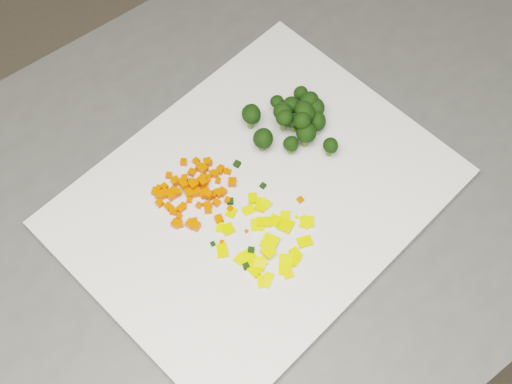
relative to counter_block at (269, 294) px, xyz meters
name	(u,v)px	position (x,y,z in m)	size (l,w,h in m)	color
counter_block	(269,294)	(0.00, 0.00, 0.00)	(1.05, 0.73, 0.90)	#4D4D4A
cutting_board	(256,198)	(-0.04, -0.02, 0.46)	(0.47, 0.37, 0.01)	silver
carrot_pile	(195,188)	(-0.11, 0.01, 0.48)	(0.11, 0.11, 0.03)	#EF4302
pepper_pile	(265,237)	(-0.05, -0.09, 0.47)	(0.12, 0.12, 0.02)	yellow
broccoli_pile	(295,116)	(0.05, 0.05, 0.49)	(0.13, 0.13, 0.06)	black
carrot_cube_0	(204,195)	(-0.10, 0.00, 0.47)	(0.01, 0.01, 0.01)	#EF4302
carrot_cube_1	(191,224)	(-0.13, -0.03, 0.47)	(0.01, 0.01, 0.01)	#EF4302
carrot_cube_2	(218,181)	(-0.07, 0.01, 0.47)	(0.01, 0.01, 0.01)	#EF4302
carrot_cube_3	(211,195)	(-0.09, 0.00, 0.47)	(0.01, 0.01, 0.01)	#EF4302
carrot_cube_4	(212,173)	(-0.08, 0.03, 0.47)	(0.01, 0.01, 0.01)	#EF4302
carrot_cube_5	(219,193)	(-0.08, -0.01, 0.47)	(0.01, 0.01, 0.01)	#EF4302
carrot_cube_6	(179,224)	(-0.14, -0.03, 0.47)	(0.01, 0.01, 0.01)	#EF4302
carrot_cube_7	(175,192)	(-0.13, 0.02, 0.47)	(0.01, 0.01, 0.01)	#EF4302
carrot_cube_8	(217,203)	(-0.09, -0.02, 0.47)	(0.01, 0.01, 0.01)	#EF4302
carrot_cube_9	(232,182)	(-0.06, 0.00, 0.47)	(0.01, 0.01, 0.01)	#EF4302
carrot_cube_10	(175,181)	(-0.13, 0.03, 0.47)	(0.01, 0.01, 0.01)	#EF4302
carrot_cube_11	(180,209)	(-0.13, -0.01, 0.47)	(0.01, 0.01, 0.01)	#EF4302
carrot_cube_12	(205,189)	(-0.10, 0.01, 0.47)	(0.01, 0.01, 0.01)	#EF4302
carrot_cube_13	(164,194)	(-0.15, 0.02, 0.47)	(0.01, 0.01, 0.01)	#EF4302
carrot_cube_14	(208,195)	(-0.10, -0.01, 0.47)	(0.01, 0.01, 0.01)	#EF4302
carrot_cube_15	(190,194)	(-0.12, 0.01, 0.47)	(0.01, 0.01, 0.01)	#EF4302
carrot_cube_16	(192,183)	(-0.11, 0.02, 0.47)	(0.01, 0.01, 0.01)	#EF4302
carrot_cube_17	(174,212)	(-0.14, -0.01, 0.47)	(0.01, 0.01, 0.01)	#EF4302
carrot_cube_18	(207,162)	(-0.08, 0.04, 0.47)	(0.01, 0.01, 0.01)	#EF4302
carrot_cube_19	(200,167)	(-0.09, 0.04, 0.47)	(0.01, 0.01, 0.01)	#EF4302
carrot_cube_20	(170,192)	(-0.14, 0.02, 0.47)	(0.01, 0.01, 0.01)	#EF4302
carrot_cube_21	(208,206)	(-0.10, -0.02, 0.47)	(0.01, 0.01, 0.01)	#EF4302
carrot_cube_22	(197,194)	(-0.11, 0.01, 0.47)	(0.01, 0.01, 0.01)	#EF4302
carrot_cube_23	(203,169)	(-0.09, 0.04, 0.47)	(0.01, 0.01, 0.01)	#EF4302
carrot_cube_24	(168,207)	(-0.15, 0.00, 0.47)	(0.01, 0.01, 0.01)	#EF4302
carrot_cube_25	(194,185)	(-0.11, 0.02, 0.47)	(0.01, 0.01, 0.01)	#EF4302
carrot_cube_26	(181,183)	(-0.12, 0.02, 0.48)	(0.01, 0.01, 0.01)	#EF4302
carrot_cube_27	(184,185)	(-0.12, 0.02, 0.48)	(0.01, 0.01, 0.01)	#EF4302
carrot_cube_28	(209,162)	(-0.08, 0.04, 0.47)	(0.01, 0.01, 0.01)	#EF4302
carrot_cube_29	(176,224)	(-0.15, -0.03, 0.47)	(0.01, 0.01, 0.01)	#EF4302
carrot_cube_30	(196,192)	(-0.11, 0.01, 0.47)	(0.01, 0.01, 0.01)	#EF4302
carrot_cube_31	(171,196)	(-0.14, 0.01, 0.47)	(0.01, 0.01, 0.01)	#EF4302
carrot_cube_32	(222,192)	(-0.08, -0.01, 0.47)	(0.01, 0.01, 0.01)	#EF4302
carrot_cube_33	(178,192)	(-0.13, 0.01, 0.47)	(0.01, 0.01, 0.01)	#EF4302
carrot_cube_34	(203,182)	(-0.09, 0.01, 0.48)	(0.01, 0.01, 0.01)	#EF4302
carrot_cube_35	(202,194)	(-0.10, 0.00, 0.47)	(0.01, 0.01, 0.01)	#EF4302
carrot_cube_36	(216,192)	(-0.08, 0.00, 0.47)	(0.01, 0.01, 0.01)	#EF4302
carrot_cube_37	(182,182)	(-0.12, 0.03, 0.47)	(0.01, 0.01, 0.01)	#EF4302
carrot_cube_38	(184,206)	(-0.13, -0.01, 0.47)	(0.01, 0.01, 0.01)	#EF4302
carrot_cube_39	(192,172)	(-0.10, 0.04, 0.47)	(0.01, 0.01, 0.01)	#EF4302
carrot_cube_40	(160,195)	(-0.15, 0.02, 0.47)	(0.01, 0.01, 0.01)	#EF4302
carrot_cube_41	(185,178)	(-0.11, 0.03, 0.47)	(0.01, 0.01, 0.01)	#EF4302
carrot_cube_42	(165,192)	(-0.14, 0.02, 0.47)	(0.01, 0.01, 0.01)	#EF4302
carrot_cube_43	(216,174)	(-0.07, 0.02, 0.47)	(0.01, 0.01, 0.01)	#EF4302
carrot_cube_44	(221,168)	(-0.06, 0.03, 0.47)	(0.01, 0.01, 0.01)	#EF4302
carrot_cube_45	(220,171)	(-0.07, 0.03, 0.47)	(0.01, 0.01, 0.01)	#EF4302
carrot_cube_46	(190,191)	(-0.11, 0.01, 0.47)	(0.01, 0.01, 0.01)	#EF4302
carrot_cube_47	(156,191)	(-0.16, 0.03, 0.47)	(0.01, 0.01, 0.01)	#EF4302
carrot_cube_48	(196,161)	(-0.09, 0.05, 0.47)	(0.01, 0.01, 0.01)	#EF4302
carrot_cube_49	(207,181)	(-0.09, 0.02, 0.47)	(0.01, 0.01, 0.01)	#EF4302
carrot_cube_50	(226,171)	(-0.06, 0.02, 0.47)	(0.01, 0.01, 0.01)	#EF4302
carrot_cube_51	(199,205)	(-0.11, -0.01, 0.47)	(0.01, 0.01, 0.01)	#EF4302
carrot_cube_52	(169,175)	(-0.13, 0.05, 0.47)	(0.01, 0.01, 0.01)	#EF4302
carrot_cube_53	(172,210)	(-0.15, -0.01, 0.47)	(0.01, 0.01, 0.01)	#EF4302
carrot_cube_54	(208,210)	(-0.10, -0.02, 0.47)	(0.01, 0.01, 0.01)	#EF4302
carrot_cube_55	(164,187)	(-0.14, 0.03, 0.47)	(0.01, 0.01, 0.01)	#EF4302
carrot_cube_56	(190,200)	(-0.12, 0.00, 0.47)	(0.01, 0.01, 0.01)	#EF4302
carrot_cube_57	(173,191)	(-0.13, 0.02, 0.47)	(0.01, 0.01, 0.01)	#EF4302
carrot_cube_58	(189,193)	(-0.12, 0.01, 0.47)	(0.01, 0.01, 0.01)	#EF4302
carrot_cube_59	(203,179)	(-0.09, 0.02, 0.47)	(0.01, 0.01, 0.01)	#EF4302
carrot_cube_60	(201,182)	(-0.10, 0.02, 0.47)	(0.01, 0.01, 0.01)	#EF4302
carrot_cube_61	(210,163)	(-0.08, 0.04, 0.47)	(0.01, 0.01, 0.01)	#EF4302
carrot_cube_62	(179,216)	(-0.14, -0.02, 0.47)	(0.01, 0.01, 0.01)	#EF4302
carrot_cube_63	(193,185)	(-0.11, 0.01, 0.48)	(0.01, 0.01, 0.01)	#EF4302
carrot_cube_64	(208,178)	(-0.09, 0.02, 0.47)	(0.01, 0.01, 0.01)	#EF4302
carrot_cube_65	(160,203)	(-0.16, 0.01, 0.47)	(0.01, 0.01, 0.01)	#EF4302
carrot_cube_66	(230,209)	(-0.08, -0.03, 0.47)	(0.01, 0.01, 0.01)	#EF4302
carrot_cube_67	(228,200)	(-0.07, -0.02, 0.47)	(0.01, 0.01, 0.01)	#EF4302
carrot_cube_68	(195,221)	(-0.12, -0.03, 0.47)	(0.01, 0.01, 0.01)	#EF4302
carrot_cube_69	(196,226)	(-0.12, -0.04, 0.47)	(0.01, 0.01, 0.01)	#EF4302
carrot_cube_70	(159,188)	(-0.15, 0.03, 0.47)	(0.01, 0.01, 0.01)	#EF4302
carrot_cube_71	(219,219)	(-0.09, -0.04, 0.47)	(0.01, 0.01, 0.01)	#EF4302
carrot_cube_72	(184,162)	(-0.11, 0.06, 0.47)	(0.01, 0.01, 0.01)	#EF4302
pepper_chunk_0	(253,261)	(-0.08, -0.11, 0.46)	(0.02, 0.02, 0.00)	yellow
pepper_chunk_1	(286,259)	(-0.04, -0.12, 0.47)	(0.01, 0.02, 0.01)	yellow
pepper_chunk_2	(253,198)	(-0.04, -0.03, 0.46)	(0.02, 0.01, 0.00)	yellow
pepper_chunk_3	(267,280)	(-0.07, -0.14, 0.46)	(0.02, 0.01, 0.00)	yellow
pepper_chunk_4	(263,281)	(-0.07, -0.14, 0.46)	(0.01, 0.02, 0.00)	yellow
pepper_chunk_5	(285,218)	(-0.01, -0.07, 0.46)	(0.01, 0.02, 0.00)	yellow
pepper_chunk_6	(248,210)	(-0.05, -0.04, 0.46)	(0.02, 0.01, 0.00)	yellow
pepper_chunk_7	(287,271)	(-0.04, -0.14, 0.47)	(0.02, 0.01, 0.01)	yellow
pepper_chunk_8	(275,221)	(-0.03, -0.07, 0.46)	(0.01, 0.01, 0.00)	yellow
pepper_chunk_9	(306,222)	(0.01, -0.09, 0.47)	(0.02, 0.01, 0.00)	yellow
pepper_chunk_10	(307,222)	(0.01, -0.09, 0.47)	(0.02, 0.02, 0.00)	yellow
pepper_chunk_11	(264,222)	(-0.04, -0.07, 0.47)	(0.02, 0.01, 0.01)	yellow
pepper_chunk_12	(265,204)	(-0.03, -0.04, 0.47)	(0.01, 0.01, 0.01)	yellow
pepper_chunk_13	(259,266)	(-0.07, -0.12, 0.47)	(0.01, 0.02, 0.01)	yellow
pepper_chunk_14	(293,259)	(-0.03, -0.13, 0.46)	(0.02, 0.02, 0.00)	yellow
pepper_chunk_15	(241,260)	(-0.09, -0.10, 0.47)	(0.02, 0.01, 0.01)	yellow
pepper_chunk_16	(305,242)	(-0.01, -0.11, 0.46)	(0.02, 0.01, 0.00)	yellow
pepper_chunk_17	(286,226)	(-0.02, -0.08, 0.46)	(0.02, 0.02, 0.00)	yellow
pepper_chunk_18	(261,262)	(-0.07, -0.11, 0.46)	(0.01, 0.01, 0.00)	yellow
pepper_chunk_19	(223,228)	(-0.09, -0.05, 0.46)	(0.02, 0.01, 0.00)	yellow
pepper_chunk_20	(295,253)	(-0.02, -0.12, 0.47)	(0.02, 0.01, 0.00)	yellow
pepper_chunk_21	(257,225)	(-0.05, -0.07, 0.46)	(0.02, 0.02, 0.00)	yellow
pepper_chunk_22	(261,205)	(-0.04, -0.04, 0.47)	(0.01, 0.02, 0.01)	yellow
pepper_chunk_23	(222,250)	(-0.11, -0.08, 0.46)	(0.01, 0.02, 0.00)	yellow
pepper_chunk_24	(254,266)	(-0.08, -0.12, 0.47)	(0.02, 0.02, 0.00)	yellow
pepper_chunk_25	(285,269)	(-0.04, -0.13, 0.46)	(0.02, 0.02, 0.00)	yellow
pepper_chunk_26	(270,242)	(-0.05, -0.09, 0.47)	(0.02, 0.02, 0.00)	yellow
pepper_chunk_27	(268,252)	(-0.05, -0.11, 0.47)	(0.02, 0.01, 0.00)	yellow
pepper_chunk_28	(248,257)	(-0.08, -0.10, 0.46)	(0.01, 0.02, 0.00)	yellow
pepper_chunk_29	(250,258)	(-0.08, -0.10, 0.46)	(0.02, 0.02, 0.00)	yellow
pepper_chunk_30	(255,269)	(-0.08, -0.12, 0.47)	(0.02, 0.02, 0.00)	yellow
pepper_chunk_31	(231,213)	(-0.08, -0.04, 0.46)	(0.01, 0.01, 0.00)	yellow
pepper_chunk_32	(228,229)	(-0.09, -0.06, 0.47)	(0.01, 0.01, 0.01)	yellow
broccoli_floret_0	(306,116)	(0.06, 0.05, 0.49)	(0.03, 0.03, 0.03)	black
broccoli_floret_1	(294,125)	(0.05, 0.05, 0.48)	(0.03, 0.03, 0.03)	black
broccoli_floret_2	(290,109)	(0.05, 0.07, 0.48)	(0.03, 0.03, 0.04)	black
broccoli_floret_3	(251,118)	(0.00, 0.08, 0.48)	(0.04, 0.04, 0.04)	black
broccoli_floret_4	(301,124)	(0.05, 0.04, 0.50)	(0.03, 0.03, 0.03)	black
broccoli_floret_5	(308,104)	(0.08, 0.07, 0.48)	(0.04, 0.04, 0.04)	black
broccoli_floret_6	(300,95)	(0.08, 0.09, 0.48)	(0.03, 0.03, 0.03)	black
broccoli_floret_7	(276,105)	(0.04, 0.09, 0.48)	(0.03, 0.03, 0.03)	black
broccoli_floret_8	(330,148)	(0.08, 0.00, 0.48)	(0.03, 0.03, 0.03)	black
broccoli_floret_9	(315,110)	(0.08, 0.06, 0.48)	(0.03, 0.03, 0.03)	black
broccoli_floret_10	(262,141)	(0.00, 0.04, 0.48)	(0.04, 0.04, 0.04)	black
broccoli_floret_11	(291,148)	(0.03, 0.02, 0.48)	(0.02, 0.02, 0.03)	black
broccoli_floret_12	(305,136)	(0.05, 0.02, 0.48)	(0.04, 0.04, 0.04)	black
broccoli_floret_13	(293,124)	(0.05, 0.05, 0.49)	(0.03, 0.03, 0.03)	black
broccoli_floret_14	(316,123)	(0.08, 0.04, 0.48)	(0.03, 0.03, 0.03)	black
broccoli_floret_15	(303,114)	(0.06, 0.05, 0.50)	(0.03, 0.03, 0.04)	black
broccoli_floret_16	(282,115)	(0.04, 0.06, 0.50)	(0.03, 0.03, 0.03)	black
broccoli_floret_17	(284,121)	(0.03, 0.05, 0.50)	(0.03, 0.03, 0.03)	black
broccoli_floret_18	(290,146)	(0.03, 0.02, 0.48)	(0.03, 0.03, 0.03)	black
stray_bit_0	(237,164)	(-0.04, 0.03, 0.47)	(0.01, 0.01, 0.01)	black
stray_bit_1	(251,250)	(-0.07, -0.10, 0.47)	(0.01, 0.01, 0.01)	black
stray_bit_2	(246,231)	(-0.07, -0.07, 0.46)	(0.00, 0.00, 0.00)	#EF4302
stray_bit_3	(213,244)	(-0.11, -0.07, 0.46)	(0.01, 0.01, 0.00)	black
stray_bit_4	(263,186)	(-0.02, -0.02, 0.47)	(0.01, 0.01, 0.00)	black
stray_bit_5	(180,192)	(-0.13, 0.02, 0.46)	(0.01, 0.01, 0.00)	yellow
stray_bit_6	(297,217)	(0.00, -0.07, 0.46)	(0.00, 0.00, 0.00)	yellow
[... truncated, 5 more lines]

